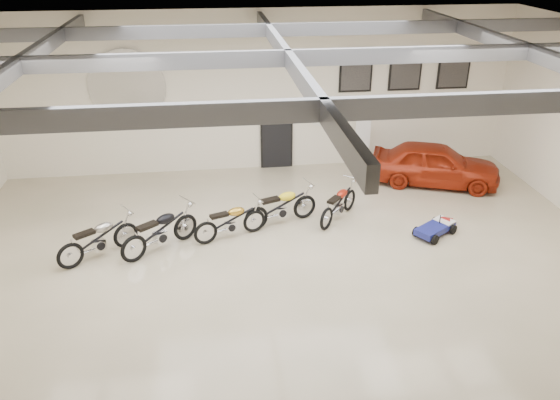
{
  "coord_description": "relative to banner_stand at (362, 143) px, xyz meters",
  "views": [
    {
      "loc": [
        -1.52,
        -10.62,
        6.91
      ],
      "look_at": [
        0.0,
        1.2,
        1.1
      ],
      "focal_mm": 35.0,
      "sensor_mm": 36.0,
      "label": 1
    }
  ],
  "objects": [
    {
      "name": "motorcycle_yellow",
      "position": [
        -3.1,
        -3.49,
        -0.34
      ],
      "size": [
        2.15,
        1.32,
        1.07
      ],
      "primitive_type": null,
      "rotation": [
        0.0,
        0.0,
        0.36
      ],
      "color": "silver",
      "rests_on": "floor"
    },
    {
      "name": "poster_left",
      "position": [
        -0.23,
        0.46,
        2.23
      ],
      "size": [
        1.05,
        0.08,
        1.35
      ],
      "primitive_type": null,
      "color": "black",
      "rests_on": "back_wall"
    },
    {
      "name": "poster_mid",
      "position": [
        1.37,
        0.46,
        2.23
      ],
      "size": [
        1.05,
        0.08,
        1.35
      ],
      "primitive_type": null,
      "color": "black",
      "rests_on": "back_wall"
    },
    {
      "name": "ceiling_beams",
      "position": [
        -3.23,
        -5.5,
        3.88
      ],
      "size": [
        15.8,
        11.8,
        0.32
      ],
      "primitive_type": null,
      "color": "#55575D",
      "rests_on": "ceiling"
    },
    {
      "name": "floor",
      "position": [
        -3.23,
        -5.5,
        -0.87
      ],
      "size": [
        16.0,
        12.0,
        0.01
      ],
      "primitive_type": "cube",
      "color": "beige",
      "rests_on": "ground"
    },
    {
      "name": "door",
      "position": [
        -2.73,
        0.45,
        0.18
      ],
      "size": [
        0.92,
        0.08,
        2.1
      ],
      "primitive_type": "cube",
      "color": "black",
      "rests_on": "back_wall"
    },
    {
      "name": "oil_sign",
      "position": [
        -1.33,
        0.45,
        0.83
      ],
      "size": [
        0.72,
        0.1,
        0.72
      ],
      "primitive_type": null,
      "color": "white",
      "rests_on": "back_wall"
    },
    {
      "name": "banner_stand",
      "position": [
        0.0,
        0.0,
        0.0
      ],
      "size": [
        0.48,
        0.21,
        1.74
      ],
      "primitive_type": null,
      "rotation": [
        0.0,
        0.0,
        -0.05
      ],
      "color": "white",
      "rests_on": "floor"
    },
    {
      "name": "poster_right",
      "position": [
        2.97,
        0.46,
        2.23
      ],
      "size": [
        1.05,
        0.08,
        1.35
      ],
      "primitive_type": null,
      "color": "black",
      "rests_on": "back_wall"
    },
    {
      "name": "motorcycle_silver",
      "position": [
        -7.57,
        -4.59,
        -0.35
      ],
      "size": [
        1.98,
        1.66,
        1.03
      ],
      "primitive_type": null,
      "rotation": [
        0.0,
        0.0,
        0.62
      ],
      "color": "silver",
      "rests_on": "floor"
    },
    {
      "name": "motorcycle_gold",
      "position": [
        -4.45,
        -4.06,
        -0.38
      ],
      "size": [
        1.97,
        1.2,
        0.98
      ],
      "primitive_type": null,
      "rotation": [
        0.0,
        0.0,
        0.35
      ],
      "color": "silver",
      "rests_on": "floor"
    },
    {
      "name": "back_wall",
      "position": [
        -3.23,
        0.5,
        1.63
      ],
      "size": [
        16.0,
        0.02,
        5.0
      ],
      "primitive_type": "cube",
      "color": "white",
      "rests_on": "floor"
    },
    {
      "name": "go_kart",
      "position": [
        0.81,
        -4.51,
        -0.61
      ],
      "size": [
        1.53,
        1.32,
        0.51
      ],
      "primitive_type": null,
      "rotation": [
        0.0,
        0.0,
        0.59
      ],
      "color": "navy",
      "rests_on": "floor"
    },
    {
      "name": "motorcycle_red",
      "position": [
        -1.54,
        -3.43,
        -0.38
      ],
      "size": [
        1.66,
        1.8,
        0.97
      ],
      "primitive_type": null,
      "rotation": [
        0.0,
        0.0,
        0.86
      ],
      "color": "silver",
      "rests_on": "floor"
    },
    {
      "name": "ceiling",
      "position": [
        -3.23,
        -5.5,
        4.13
      ],
      "size": [
        16.0,
        12.0,
        0.01
      ],
      "primitive_type": "cube",
      "color": "gray",
      "rests_on": "back_wall"
    },
    {
      "name": "motorcycle_black",
      "position": [
        -6.15,
        -4.44,
        -0.33
      ],
      "size": [
        2.06,
        1.8,
        1.09
      ],
      "primitive_type": null,
      "rotation": [
        0.0,
        0.0,
        0.66
      ],
      "color": "silver",
      "rests_on": "floor"
    },
    {
      "name": "logo_plaque",
      "position": [
        -7.23,
        0.45,
        1.93
      ],
      "size": [
        2.3,
        0.06,
        1.16
      ],
      "primitive_type": null,
      "color": "silver",
      "rests_on": "back_wall"
    },
    {
      "name": "vintage_car",
      "position": [
        1.88,
        -1.5,
        -0.22
      ],
      "size": [
        2.75,
        4.1,
        1.3
      ],
      "primitive_type": "imported",
      "rotation": [
        0.0,
        0.0,
        1.22
      ],
      "color": "#9A230E",
      "rests_on": "floor"
    }
  ]
}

